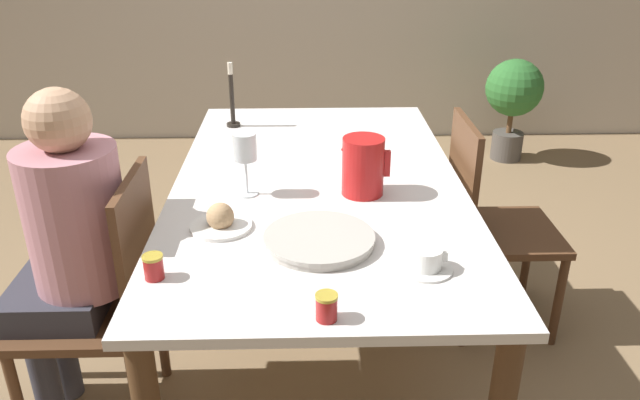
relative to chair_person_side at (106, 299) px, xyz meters
The scene contains 14 objects.
ground_plane 0.90m from the chair_person_side, 25.55° to the left, with size 20.00×20.00×0.00m, color #7F6647.
dining_table 0.79m from the chair_person_side, 25.55° to the left, with size 1.02×1.79×0.73m.
chair_person_side is the anchor object (origin of this frame).
chair_opposite 1.48m from the chair_person_side, 20.42° to the left, with size 0.42×0.42×0.89m.
person_seated 0.23m from the chair_person_side, 169.93° to the left, with size 0.39×0.41×1.16m.
red_pitcher 0.94m from the chair_person_side, 14.66° to the left, with size 0.17×0.14×0.20m.
wine_glass_water 0.66m from the chair_person_side, 26.40° to the left, with size 0.08×0.08×0.22m.
teacup_near_person 1.05m from the chair_person_side, 15.93° to the right, with size 0.15×0.15×0.06m.
serving_tray 0.75m from the chair_person_side, 10.85° to the right, with size 0.32×0.32×0.03m.
bread_plate 0.49m from the chair_person_side, ahead, with size 0.19×0.19×0.08m.
jam_jar_amber 0.90m from the chair_person_side, 35.57° to the right, with size 0.05×0.05×0.07m.
jam_jar_red 0.49m from the chair_person_side, 50.25° to the right, with size 0.05×0.05×0.07m.
candlestick_tall 1.08m from the chair_person_side, 70.85° to the left, with size 0.06×0.06×0.28m.
potted_plant 3.18m from the chair_person_side, 49.15° to the left, with size 0.39×0.39×0.71m.
Camera 1 is at (-0.05, -2.04, 1.61)m, focal length 35.00 mm.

